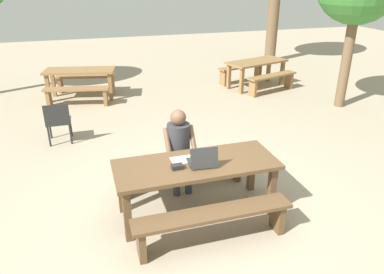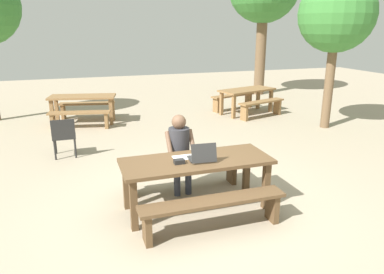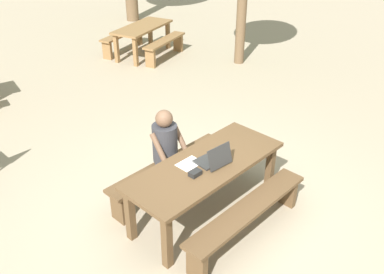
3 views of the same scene
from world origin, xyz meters
The scene contains 11 objects.
ground_plane centered at (0.00, 0.00, 0.00)m, with size 30.00×30.00×0.00m, color tan.
picnic_table_front centered at (0.00, 0.00, 0.64)m, with size 2.09×0.82×0.75m.
bench_near centered at (0.00, -0.66, 0.34)m, with size 1.90×0.30×0.44m.
bench_far centered at (0.00, 0.66, 0.34)m, with size 1.90×0.30×0.44m.
laptop centered at (0.06, -0.07, 0.81)m, with size 0.38×0.36×0.27m.
small_pouch centered at (-0.27, -0.08, 0.78)m, with size 0.14×0.10×0.06m.
paper_sheet centered at (-0.15, 0.13, 0.75)m, with size 0.30×0.21×0.00m.
person_seated centered at (-0.06, 0.62, 0.73)m, with size 0.43×0.42×1.24m.
picnic_table_mid centered at (3.38, 5.16, 0.61)m, with size 1.84×1.19×0.73m.
bench_mid_south centered at (3.56, 4.57, 0.35)m, with size 1.55×0.72×0.48m.
bench_mid_north centered at (3.21, 5.75, 0.35)m, with size 1.55×0.72×0.48m.
Camera 3 is at (-3.10, -2.75, 3.52)m, focal length 39.07 mm.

